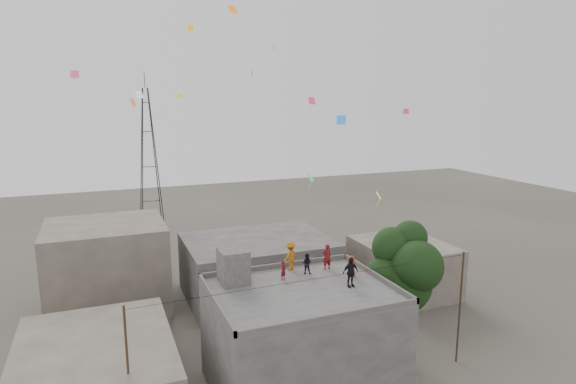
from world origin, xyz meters
The scene contains 17 objects.
main_building centered at (0.00, 0.00, 3.05)m, with size 10.00×8.00×6.10m.
parapet centered at (0.00, 0.00, 6.25)m, with size 10.00×8.00×0.30m.
stair_head_box centered at (-3.20, 2.60, 7.10)m, with size 1.60×1.80×2.00m, color #43413F.
neighbor_west centered at (-11.00, 2.00, 2.00)m, with size 8.00×10.00×4.00m, color #5A5247.
neighbor_north centered at (2.00, 14.00, 2.50)m, with size 12.00×9.00×5.00m, color #43413F.
neighbor_northwest centered at (-10.00, 16.00, 3.50)m, with size 9.00×8.00×7.00m, color #5A5247.
neighbor_east centered at (14.00, 10.00, 2.20)m, with size 7.00×8.00×4.40m, color #5A5247.
tree centered at (7.37, 0.60, 6.10)m, with size 4.90×4.60×9.10m.
utility_line centered at (0.50, -1.25, 3.83)m, with size 20.12×0.62×7.40m.
transmission_tower centered at (-4.00, 40.00, 9.07)m, with size 2.97×2.97×20.01m.
person_red_adult centered at (2.83, 2.53, 6.92)m, with size 0.60×0.39×1.64m, color maroon.
person_orange_child centered at (3.69, 0.90, 6.75)m, with size 0.64×0.41×1.30m, color #A13C12.
person_dark_child centered at (1.35, 2.32, 6.74)m, with size 0.62×0.49×1.29m, color black.
person_dark_adult centered at (2.81, -0.54, 6.97)m, with size 1.02×0.42×1.73m, color black.
person_orange_adult centered at (0.67, 3.28, 7.01)m, with size 1.18×0.68×1.82m, color #B06214.
person_red_child centered at (-0.35, 1.89, 6.68)m, with size 0.42×0.28×1.17m, color maroon.
kites centered at (0.06, 6.29, 16.49)m, with size 22.72×17.05×10.65m.
Camera 1 is at (-10.14, -23.35, 16.68)m, focal length 30.00 mm.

